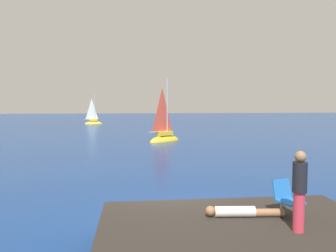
{
  "coord_description": "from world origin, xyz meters",
  "views": [
    {
      "loc": [
        -0.95,
        -9.53,
        3.47
      ],
      "look_at": [
        1.28,
        14.33,
        1.61
      ],
      "focal_mm": 35.42,
      "sensor_mm": 36.0,
      "label": 1
    }
  ],
  "objects_px": {
    "person_standing": "(299,189)",
    "beach_chair": "(286,196)",
    "sailboat_far": "(93,122)",
    "person_sunbather": "(241,212)",
    "sailboat_near": "(164,138)"
  },
  "relations": [
    {
      "from": "sailboat_near",
      "to": "beach_chair",
      "type": "height_order",
      "value": "sailboat_near"
    },
    {
      "from": "sailboat_near",
      "to": "person_standing",
      "type": "distance_m",
      "value": 21.64
    },
    {
      "from": "sailboat_near",
      "to": "person_sunbather",
      "type": "height_order",
      "value": "sailboat_near"
    },
    {
      "from": "sailboat_near",
      "to": "beach_chair",
      "type": "bearing_deg",
      "value": -122.08
    },
    {
      "from": "sailboat_far",
      "to": "person_sunbather",
      "type": "height_order",
      "value": "sailboat_far"
    },
    {
      "from": "sailboat_near",
      "to": "beach_chair",
      "type": "xyz_separation_m",
      "value": [
        1.06,
        -20.64,
        0.99
      ]
    },
    {
      "from": "person_standing",
      "to": "beach_chair",
      "type": "bearing_deg",
      "value": -109.94
    },
    {
      "from": "person_sunbather",
      "to": "sailboat_near",
      "type": "bearing_deg",
      "value": 94.1
    },
    {
      "from": "person_sunbather",
      "to": "person_standing",
      "type": "bearing_deg",
      "value": -42.47
    },
    {
      "from": "person_standing",
      "to": "sailboat_near",
      "type": "bearing_deg",
      "value": -97.09
    },
    {
      "from": "sailboat_far",
      "to": "person_standing",
      "type": "relative_size",
      "value": 2.98
    },
    {
      "from": "person_standing",
      "to": "beach_chair",
      "type": "relative_size",
      "value": 2.03
    },
    {
      "from": "sailboat_far",
      "to": "person_sunbather",
      "type": "relative_size",
      "value": 2.74
    },
    {
      "from": "sailboat_near",
      "to": "person_standing",
      "type": "relative_size",
      "value": 3.6
    },
    {
      "from": "person_standing",
      "to": "sailboat_far",
      "type": "bearing_deg",
      "value": -86.92
    }
  ]
}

